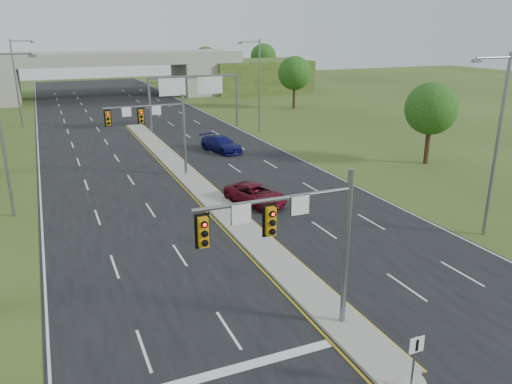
{
  "coord_description": "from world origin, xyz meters",
  "views": [
    {
      "loc": [
        -10.82,
        -15.8,
        12.26
      ],
      "look_at": [
        0.21,
        9.98,
        3.0
      ],
      "focal_mm": 35.0,
      "sensor_mm": 36.0,
      "label": 1
    }
  ],
  "objects_px": {
    "signal_mast_near": "(299,232)",
    "car_far_b": "(221,144)",
    "signal_mast_far": "(157,124)",
    "keep_right_sign": "(415,354)",
    "overpass": "(103,78)",
    "sign_gantry": "(193,87)",
    "car_far_a": "(256,194)"
  },
  "relations": [
    {
      "from": "signal_mast_near",
      "to": "car_far_b",
      "type": "relative_size",
      "value": 1.3
    },
    {
      "from": "keep_right_sign",
      "to": "car_far_a",
      "type": "height_order",
      "value": "keep_right_sign"
    },
    {
      "from": "signal_mast_far",
      "to": "sign_gantry",
      "type": "bearing_deg",
      "value": 65.89
    },
    {
      "from": "car_far_a",
      "to": "car_far_b",
      "type": "xyz_separation_m",
      "value": [
        3.09,
        16.3,
        0.07
      ]
    },
    {
      "from": "car_far_a",
      "to": "keep_right_sign",
      "type": "bearing_deg",
      "value": -117.27
    },
    {
      "from": "car_far_a",
      "to": "car_far_b",
      "type": "height_order",
      "value": "car_far_b"
    },
    {
      "from": "car_far_b",
      "to": "signal_mast_near",
      "type": "bearing_deg",
      "value": -120.12
    },
    {
      "from": "signal_mast_near",
      "to": "car_far_a",
      "type": "distance_m",
      "value": 17.1
    },
    {
      "from": "overpass",
      "to": "car_far_a",
      "type": "relative_size",
      "value": 15.65
    },
    {
      "from": "keep_right_sign",
      "to": "overpass",
      "type": "distance_m",
      "value": 84.55
    },
    {
      "from": "signal_mast_near",
      "to": "signal_mast_far",
      "type": "xyz_separation_m",
      "value": [
        0.0,
        25.0,
        0.0
      ]
    },
    {
      "from": "signal_mast_far",
      "to": "car_far_a",
      "type": "xyz_separation_m",
      "value": [
        4.93,
        -9.12,
        -4.0
      ]
    },
    {
      "from": "keep_right_sign",
      "to": "car_far_a",
      "type": "xyz_separation_m",
      "value": [
        2.66,
        20.34,
        -0.79
      ]
    },
    {
      "from": "sign_gantry",
      "to": "car_far_b",
      "type": "relative_size",
      "value": 2.14
    },
    {
      "from": "signal_mast_near",
      "to": "keep_right_sign",
      "type": "height_order",
      "value": "signal_mast_near"
    },
    {
      "from": "overpass",
      "to": "signal_mast_far",
      "type": "bearing_deg",
      "value": -92.35
    },
    {
      "from": "signal_mast_near",
      "to": "sign_gantry",
      "type": "distance_m",
      "value": 45.88
    },
    {
      "from": "signal_mast_far",
      "to": "signal_mast_near",
      "type": "bearing_deg",
      "value": -90.0
    },
    {
      "from": "signal_mast_near",
      "to": "car_far_b",
      "type": "xyz_separation_m",
      "value": [
        8.02,
        32.18,
        -3.92
      ]
    },
    {
      "from": "signal_mast_near",
      "to": "overpass",
      "type": "bearing_deg",
      "value": 88.38
    },
    {
      "from": "sign_gantry",
      "to": "overpass",
      "type": "relative_size",
      "value": 0.14
    },
    {
      "from": "signal_mast_far",
      "to": "overpass",
      "type": "bearing_deg",
      "value": 87.65
    },
    {
      "from": "signal_mast_far",
      "to": "keep_right_sign",
      "type": "distance_m",
      "value": 29.71
    },
    {
      "from": "signal_mast_near",
      "to": "signal_mast_far",
      "type": "bearing_deg",
      "value": 90.0
    },
    {
      "from": "signal_mast_near",
      "to": "car_far_a",
      "type": "bearing_deg",
      "value": 72.77
    },
    {
      "from": "signal_mast_far",
      "to": "overpass",
      "type": "xyz_separation_m",
      "value": [
        2.26,
        55.07,
        -1.17
      ]
    },
    {
      "from": "sign_gantry",
      "to": "signal_mast_far",
      "type": "bearing_deg",
      "value": -114.11
    },
    {
      "from": "overpass",
      "to": "car_far_b",
      "type": "height_order",
      "value": "overpass"
    },
    {
      "from": "car_far_b",
      "to": "signal_mast_far",
      "type": "bearing_deg",
      "value": -154.27
    },
    {
      "from": "keep_right_sign",
      "to": "sign_gantry",
      "type": "height_order",
      "value": "sign_gantry"
    },
    {
      "from": "keep_right_sign",
      "to": "car_far_b",
      "type": "xyz_separation_m",
      "value": [
        5.75,
        36.64,
        -0.71
      ]
    },
    {
      "from": "sign_gantry",
      "to": "car_far_b",
      "type": "bearing_deg",
      "value": -94.15
    }
  ]
}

